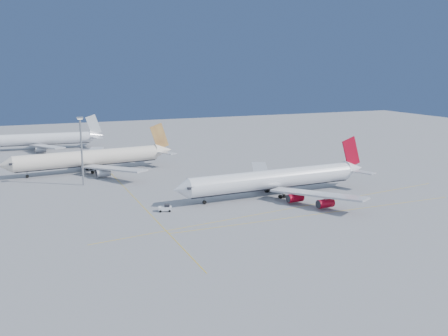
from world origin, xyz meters
TOP-DOWN VIEW (x-y plane):
  - ground at (0.00, 0.00)m, footprint 500.00×500.00m
  - taxiway_lines at (-14.71, 6.34)m, footprint 118.86×140.00m
  - airliner_virgin at (2.53, 9.03)m, footprint 69.14×62.08m
  - airliner_etihad at (-45.93, 69.03)m, footprint 67.16×61.74m
  - airliner_third at (-61.41, 133.37)m, footprint 61.92×56.92m
  - pushback_tug at (-35.27, 4.97)m, footprint 4.01×3.06m
  - light_mast at (-52.28, 46.81)m, footprint 2.03×2.03m

SIDE VIEW (x-z plane):
  - ground at x=0.00m, z-range 0.00..0.00m
  - taxiway_lines at x=-14.71m, z-range 0.00..0.02m
  - pushback_tug at x=-35.27m, z-range -0.07..1.98m
  - airliner_third at x=-61.41m, z-range -3.28..13.32m
  - airliner_virgin at x=2.53m, z-range -3.39..13.67m
  - airliner_etihad at x=-45.93m, z-range -3.43..14.09m
  - light_mast at x=-52.28m, z-range 2.12..25.57m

